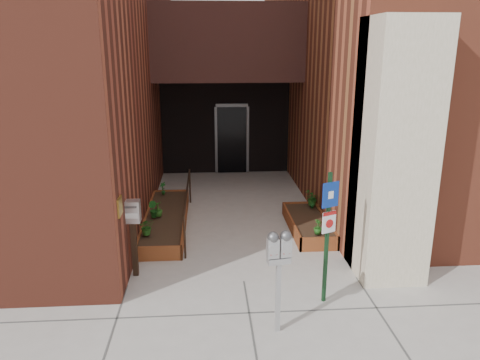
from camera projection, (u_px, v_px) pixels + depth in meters
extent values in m
plane|color=#9E9991|center=(244.00, 281.00, 8.12)|extent=(80.00, 80.00, 0.00)
cube|color=maroon|center=(5.00, 5.00, 12.72)|extent=(8.00, 14.60, 10.00)
cube|color=#98432C|center=(425.00, 8.00, 13.99)|extent=(8.00, 13.70, 10.00)
cube|color=#BDB191|center=(394.00, 153.00, 7.87)|extent=(1.10, 1.20, 4.40)
cube|color=black|center=(227.00, 43.00, 12.75)|extent=(4.20, 2.00, 2.00)
cube|color=black|center=(225.00, 125.00, 14.79)|extent=(4.00, 0.30, 3.00)
cube|color=black|center=(232.00, 140.00, 14.75)|extent=(0.90, 0.06, 2.10)
cube|color=#B79338|center=(120.00, 207.00, 7.37)|extent=(0.04, 0.30, 0.30)
cube|color=maroon|center=(159.00, 254.00, 8.85)|extent=(0.90, 0.04, 0.30)
cube|color=maroon|center=(171.00, 195.00, 12.26)|extent=(0.90, 0.04, 0.30)
cube|color=maroon|center=(147.00, 220.00, 10.53)|extent=(0.04, 3.60, 0.30)
cube|color=maroon|center=(185.00, 219.00, 10.59)|extent=(0.04, 3.60, 0.30)
cube|color=black|center=(166.00, 221.00, 10.56)|extent=(0.82, 3.52, 0.26)
cube|color=maroon|center=(320.00, 244.00, 9.26)|extent=(0.80, 0.04, 0.30)
cube|color=maroon|center=(299.00, 208.00, 11.33)|extent=(0.80, 0.04, 0.30)
cube|color=maroon|center=(291.00, 225.00, 10.27)|extent=(0.04, 2.20, 0.30)
cube|color=maroon|center=(325.00, 224.00, 10.32)|extent=(0.04, 2.20, 0.30)
cube|color=black|center=(308.00, 225.00, 10.30)|extent=(0.72, 2.12, 0.26)
cylinder|color=black|center=(185.00, 236.00, 8.88)|extent=(0.04, 0.04, 0.90)
cylinder|color=black|center=(190.00, 186.00, 12.04)|extent=(0.04, 0.04, 0.90)
cylinder|color=black|center=(187.00, 189.00, 10.34)|extent=(0.04, 3.30, 0.04)
cube|color=#ABABAE|center=(278.00, 297.00, 6.58)|extent=(0.07, 0.07, 1.06)
cube|color=#ABABAE|center=(279.00, 260.00, 6.42)|extent=(0.34, 0.18, 0.09)
cube|color=#ABABAE|center=(273.00, 248.00, 6.35)|extent=(0.17, 0.13, 0.28)
sphere|color=#59595B|center=(273.00, 237.00, 6.30)|extent=(0.16, 0.16, 0.16)
cube|color=white|center=(274.00, 248.00, 6.29)|extent=(0.10, 0.02, 0.05)
cube|color=#B21414|center=(274.00, 254.00, 6.31)|extent=(0.10, 0.02, 0.03)
cube|color=#ABABAE|center=(286.00, 247.00, 6.39)|extent=(0.17, 0.13, 0.28)
sphere|color=#59595B|center=(286.00, 236.00, 6.34)|extent=(0.16, 0.16, 0.16)
cube|color=white|center=(287.00, 247.00, 6.33)|extent=(0.10, 0.02, 0.05)
cube|color=#B21414|center=(287.00, 253.00, 6.35)|extent=(0.10, 0.02, 0.03)
cube|color=#123218|center=(327.00, 239.00, 7.21)|extent=(0.06, 0.06, 2.14)
cube|color=navy|center=(331.00, 195.00, 6.98)|extent=(0.27, 0.14, 0.39)
cube|color=white|center=(331.00, 195.00, 6.97)|extent=(0.09, 0.05, 0.12)
cube|color=white|center=(329.00, 222.00, 7.10)|extent=(0.23, 0.12, 0.34)
cube|color=#B21414|center=(330.00, 214.00, 7.06)|extent=(0.23, 0.11, 0.06)
cylinder|color=#B21414|center=(329.00, 224.00, 7.10)|extent=(0.13, 0.07, 0.14)
cube|color=black|center=(135.00, 249.00, 8.21)|extent=(0.09, 0.09, 1.02)
cube|color=#BCBCBF|center=(132.00, 211.00, 8.01)|extent=(0.28, 0.21, 0.39)
cube|color=#59595B|center=(130.00, 207.00, 7.88)|extent=(0.20, 0.01, 0.04)
cube|color=white|center=(131.00, 216.00, 7.93)|extent=(0.22, 0.01, 0.09)
imported|color=#235718|center=(147.00, 227.00, 9.30)|extent=(0.34, 0.34, 0.35)
imported|color=#165016|center=(153.00, 209.00, 10.25)|extent=(0.28, 0.28, 0.36)
imported|color=#285C1A|center=(158.00, 209.00, 10.31)|extent=(0.27, 0.27, 0.34)
imported|color=#19571C|center=(163.00, 188.00, 11.81)|extent=(0.24, 0.24, 0.32)
imported|color=#1E5418|center=(318.00, 227.00, 9.35)|extent=(0.24, 0.24, 0.30)
imported|color=#1A5C1F|center=(313.00, 202.00, 10.83)|extent=(0.23, 0.23, 0.32)
imported|color=#22631C|center=(312.00, 198.00, 10.98)|extent=(0.46, 0.46, 0.36)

